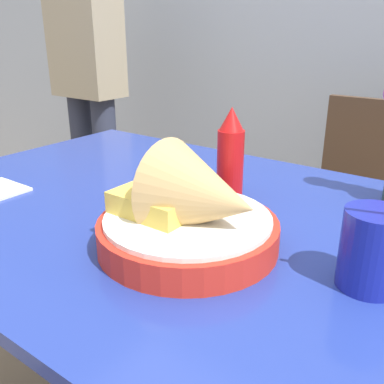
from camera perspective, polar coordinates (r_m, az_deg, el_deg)
dining_table at (r=0.90m, az=-1.33°, el=-7.57°), size 1.28×0.85×0.73m
chair_far_window at (r=1.58m, az=22.37°, el=-1.50°), size 0.40×0.40×0.85m
food_basket at (r=0.69m, az=0.28°, el=-3.08°), size 0.30×0.30×0.18m
ketchup_bottle at (r=0.90m, az=5.15°, el=4.96°), size 0.06×0.06×0.19m
drink_cup at (r=0.64m, az=22.81°, el=-7.37°), size 0.09×0.09×0.21m
person_standing at (r=2.05m, az=-13.82°, el=16.36°), size 0.32×0.18×1.60m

